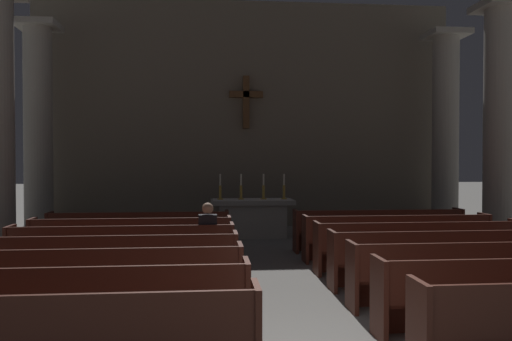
{
  "coord_description": "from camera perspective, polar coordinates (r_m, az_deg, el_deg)",
  "views": [
    {
      "loc": [
        -1.21,
        -4.72,
        2.09
      ],
      "look_at": [
        0.0,
        8.03,
        1.8
      ],
      "focal_mm": 36.68,
      "sensor_mm": 36.0,
      "label": 1
    }
  ],
  "objects": [
    {
      "name": "pew_left_row_7",
      "position": [
        11.64,
        -12.59,
        -6.69
      ],
      "size": [
        3.84,
        0.5,
        0.95
      ],
      "color": "#4C2319",
      "rests_on": "ground"
    },
    {
      "name": "lone_worshipper",
      "position": [
        9.33,
        -5.28,
        -7.31
      ],
      "size": [
        0.32,
        0.43,
        1.32
      ],
      "color": "#26262B",
      "rests_on": "ground"
    },
    {
      "name": "column_right_fourth",
      "position": [
        16.32,
        19.95,
        3.78
      ],
      "size": [
        1.13,
        1.13,
        5.8
      ],
      "color": "#9E998E",
      "rests_on": "ground"
    },
    {
      "name": "column_right_third",
      "position": [
        13.79,
        25.06,
        4.2
      ],
      "size": [
        1.13,
        1.13,
        5.8
      ],
      "color": "#9E998E",
      "rests_on": "ground"
    },
    {
      "name": "altar",
      "position": [
        13.93,
        -0.41,
        -5.11
      ],
      "size": [
        2.2,
        0.9,
        1.01
      ],
      "color": "#A8A399",
      "rests_on": "ground"
    },
    {
      "name": "pew_right_row_6",
      "position": [
        11.13,
        15.09,
        -7.07
      ],
      "size": [
        3.84,
        0.5,
        0.95
      ],
      "color": "#4C2319",
      "rests_on": "ground"
    },
    {
      "name": "pew_right_row_4",
      "position": [
        9.08,
        20.14,
        -8.99
      ],
      "size": [
        3.84,
        0.5,
        0.95
      ],
      "color": "#4C2319",
      "rests_on": "ground"
    },
    {
      "name": "candlestick_inner_right",
      "position": [
        13.89,
        0.83,
        -2.26
      ],
      "size": [
        0.16,
        0.16,
        0.67
      ],
      "color": "#B79338",
      "rests_on": "altar"
    },
    {
      "name": "pew_right_row_7",
      "position": [
        12.18,
        13.22,
        -6.33
      ],
      "size": [
        3.84,
        0.5,
        0.95
      ],
      "color": "#4C2319",
      "rests_on": "ground"
    },
    {
      "name": "column_left_fourth",
      "position": [
        15.44,
        -22.66,
        3.9
      ],
      "size": [
        1.13,
        1.13,
        5.8
      ],
      "color": "#9E998E",
      "rests_on": "ground"
    },
    {
      "name": "pew_right_row_5",
      "position": [
        10.09,
        17.35,
        -7.94
      ],
      "size": [
        3.84,
        0.5,
        0.95
      ],
      "color": "#4C2319",
      "rests_on": "ground"
    },
    {
      "name": "apse_with_cross",
      "position": [
        16.26,
        -1.15,
        6.16
      ],
      "size": [
        12.75,
        0.44,
        6.93
      ],
      "color": "#706656",
      "rests_on": "ground"
    },
    {
      "name": "pew_left_row_2",
      "position": [
        6.19,
        -19.27,
        -13.85
      ],
      "size": [
        3.84,
        0.5,
        0.95
      ],
      "color": "#4C2319",
      "rests_on": "ground"
    },
    {
      "name": "pew_left_row_5",
      "position": [
        9.43,
        -14.3,
        -8.57
      ],
      "size": [
        3.84,
        0.5,
        0.95
      ],
      "color": "#4C2319",
      "rests_on": "ground"
    },
    {
      "name": "candlestick_inner_left",
      "position": [
        13.84,
        -1.65,
        -2.27
      ],
      "size": [
        0.16,
        0.16,
        0.67
      ],
      "color": "#B79338",
      "rests_on": "altar"
    },
    {
      "name": "pew_left_row_6",
      "position": [
        10.53,
        -13.35,
        -7.53
      ],
      "size": [
        3.84,
        0.5,
        0.95
      ],
      "color": "#4C2319",
      "rests_on": "ground"
    },
    {
      "name": "candlestick_outer_right",
      "position": [
        13.97,
        3.07,
        -2.24
      ],
      "size": [
        0.16,
        0.16,
        0.67
      ],
      "color": "#B79338",
      "rests_on": "altar"
    },
    {
      "name": "candlestick_outer_left",
      "position": [
        13.82,
        -3.92,
        -2.28
      ],
      "size": [
        0.16,
        0.16,
        0.67
      ],
      "color": "#B79338",
      "rests_on": "altar"
    },
    {
      "name": "pew_right_row_3",
      "position": [
        8.1,
        23.63,
        -10.28
      ],
      "size": [
        3.84,
        0.5,
        0.95
      ],
      "color": "#4C2319",
      "rests_on": "ground"
    },
    {
      "name": "pew_left_row_3",
      "position": [
        7.26,
        -17.1,
        -11.58
      ],
      "size": [
        3.84,
        0.5,
        0.95
      ],
      "color": "#4C2319",
      "rests_on": "ground"
    },
    {
      "name": "pew_left_row_4",
      "position": [
        8.34,
        -15.51,
        -9.88
      ],
      "size": [
        3.84,
        0.5,
        0.95
      ],
      "color": "#4C2319",
      "rests_on": "ground"
    }
  ]
}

